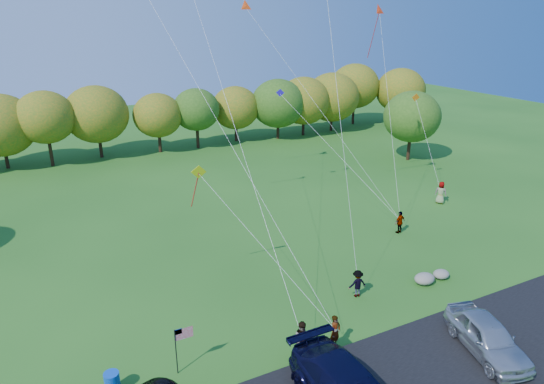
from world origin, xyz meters
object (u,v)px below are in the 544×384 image
at_px(flyer_b, 303,340).
at_px(flyer_d, 400,222).
at_px(flyer_e, 441,193).
at_px(flyer_a, 335,332).
at_px(minivan_silver, 487,336).
at_px(trash_barrel, 112,383).
at_px(flyer_c, 357,284).

relative_size(flyer_b, flyer_d, 1.14).
bearing_deg(flyer_e, flyer_a, 86.74).
xyz_separation_m(minivan_silver, flyer_e, (12.35, 15.16, 0.05)).
distance_m(flyer_d, flyer_e, 7.61).
bearing_deg(flyer_b, trash_barrel, -179.53).
height_order(flyer_b, flyer_d, flyer_b).
relative_size(minivan_silver, flyer_c, 3.03).
bearing_deg(minivan_silver, flyer_d, 81.39).
height_order(minivan_silver, flyer_a, flyer_a).
relative_size(flyer_b, flyer_c, 1.19).
distance_m(flyer_c, flyer_e, 17.06).
bearing_deg(trash_barrel, flyer_d, 17.63).
bearing_deg(minivan_silver, flyer_a, 165.02).
bearing_deg(flyer_b, flyer_c, 42.68).
bearing_deg(minivan_silver, flyer_e, 65.99).
distance_m(flyer_c, trash_barrel, 13.67).
distance_m(flyer_a, flyer_e, 21.80).
bearing_deg(flyer_a, flyer_b, 158.22).
bearing_deg(trash_barrel, flyer_e, 19.04).
bearing_deg(flyer_c, flyer_e, -141.86).
height_order(flyer_a, trash_barrel, flyer_a).
relative_size(minivan_silver, trash_barrel, 5.08).
bearing_deg(flyer_b, minivan_silver, -11.89).
height_order(minivan_silver, flyer_b, flyer_b).
height_order(flyer_c, trash_barrel, flyer_c).
bearing_deg(flyer_e, flyer_c, 84.26).
bearing_deg(trash_barrel, flyer_c, 5.66).
relative_size(flyer_d, flyer_e, 0.89).
bearing_deg(trash_barrel, flyer_a, -10.30).
bearing_deg(flyer_e, flyer_b, 84.34).
bearing_deg(flyer_c, trash_barrel, 14.07).
bearing_deg(flyer_c, flyer_b, 38.45).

